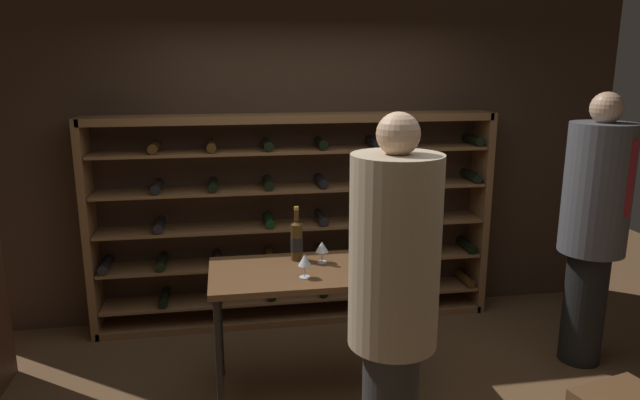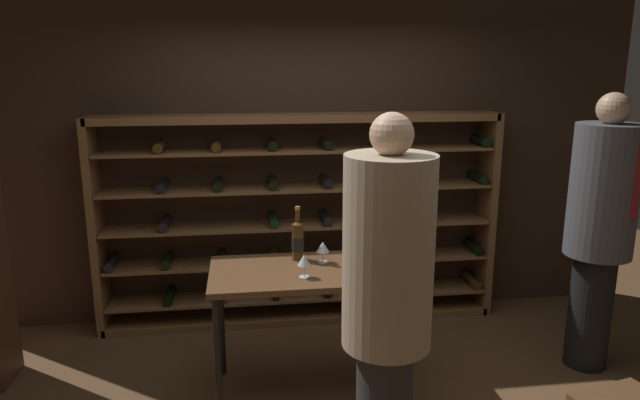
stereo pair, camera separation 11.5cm
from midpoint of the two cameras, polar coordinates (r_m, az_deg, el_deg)
The scene contains 9 objects.
back_wall at distance 4.90m, azimuth -2.75°, elevation 4.92°, with size 5.71×0.10×2.89m, color #3D2B1E.
wine_rack at distance 4.81m, azimuth -3.09°, elevation -2.23°, with size 3.34×0.32×1.77m.
tasting_table at distance 3.77m, azimuth -1.86°, elevation -8.10°, with size 1.30×0.68×0.87m.
person_guest_blue_shirt at distance 4.48m, azimuth 24.92°, elevation -1.72°, with size 0.45×0.46×1.98m.
person_guest_khaki at distance 2.78m, azimuth 6.09°, elevation -9.52°, with size 0.43×0.44×1.96m.
wine_bottle_gold_foil at distance 3.87m, azimuth -3.19°, elevation -4.02°, with size 0.08×0.08×0.37m.
wine_bottle_amber_reserve at distance 3.73m, azimuth 4.33°, elevation -4.85°, with size 0.07×0.07×0.36m.
wine_glass_stemmed_right at distance 3.82m, azimuth -0.66°, elevation -4.76°, with size 0.09×0.09×0.14m.
wine_glass_stemmed_left at distance 3.56m, azimuth -2.46°, elevation -6.08°, with size 0.08×0.08×0.15m.
Camera 1 is at (-0.63, -3.10, 2.17)m, focal length 32.20 mm.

